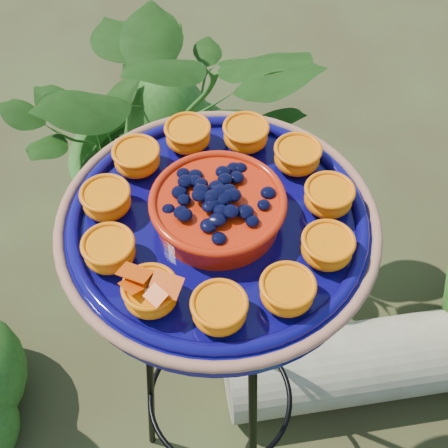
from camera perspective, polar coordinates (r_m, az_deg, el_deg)
The scene contains 5 objects.
ground_plane at distance 1.87m, azimuth 1.49°, elevation -15.78°, with size 20.00×20.00×0.00m, color #322416.
tripod_stand at distance 1.30m, azimuth -0.41°, elevation -11.24°, with size 0.39×0.39×0.94m.
feeder_dish at distance 0.95m, azimuth -0.55°, elevation 0.24°, with size 0.55×0.55×0.11m.
driftwood_log at distance 1.82m, azimuth 11.31°, elevation -12.43°, with size 0.23×0.23×0.69m, color tan.
shrub_back_left at distance 1.87m, azimuth -5.00°, elevation 8.75°, with size 0.83×0.72×0.92m, color #214612.
Camera 1 is at (0.25, -0.68, 1.72)m, focal length 50.00 mm.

